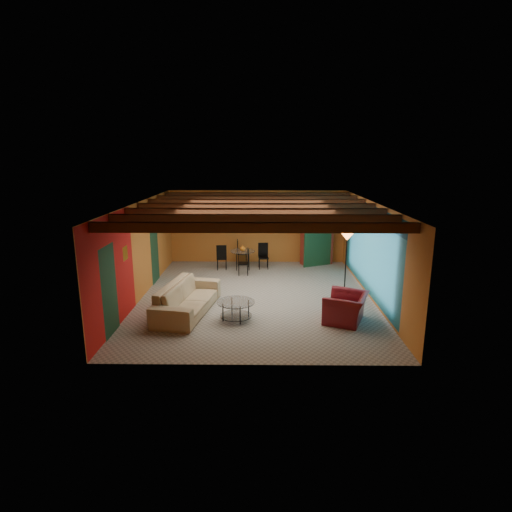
{
  "coord_description": "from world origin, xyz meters",
  "views": [
    {
      "loc": [
        0.14,
        -11.32,
        3.96
      ],
      "look_at": [
        0.0,
        0.2,
        1.15
      ],
      "focal_mm": 29.12,
      "sensor_mm": 36.0,
      "label": 1
    }
  ],
  "objects_px": {
    "floor_lamp": "(346,262)",
    "sofa": "(188,298)",
    "dining_table": "(243,256)",
    "potted_plant": "(318,207)",
    "vase": "(243,241)",
    "armchair": "(346,308)",
    "armoire": "(317,239)",
    "coffee_table": "(236,310)"
  },
  "relations": [
    {
      "from": "armoire",
      "to": "floor_lamp",
      "type": "bearing_deg",
      "value": -106.67
    },
    {
      "from": "sofa",
      "to": "potted_plant",
      "type": "distance_m",
      "value": 6.56
    },
    {
      "from": "armchair",
      "to": "potted_plant",
      "type": "bearing_deg",
      "value": -157.11
    },
    {
      "from": "dining_table",
      "to": "potted_plant",
      "type": "relative_size",
      "value": 3.99
    },
    {
      "from": "armchair",
      "to": "dining_table",
      "type": "xyz_separation_m",
      "value": [
        -2.73,
        4.77,
        0.11
      ]
    },
    {
      "from": "coffee_table",
      "to": "dining_table",
      "type": "relative_size",
      "value": 0.53
    },
    {
      "from": "armchair",
      "to": "sofa",
      "type": "bearing_deg",
      "value": -75.26
    },
    {
      "from": "floor_lamp",
      "to": "potted_plant",
      "type": "distance_m",
      "value": 3.41
    },
    {
      "from": "dining_table",
      "to": "floor_lamp",
      "type": "height_order",
      "value": "floor_lamp"
    },
    {
      "from": "vase",
      "to": "armchair",
      "type": "bearing_deg",
      "value": -60.28
    },
    {
      "from": "sofa",
      "to": "armchair",
      "type": "height_order",
      "value": "sofa"
    },
    {
      "from": "armchair",
      "to": "vase",
      "type": "height_order",
      "value": "vase"
    },
    {
      "from": "dining_table",
      "to": "vase",
      "type": "height_order",
      "value": "vase"
    },
    {
      "from": "coffee_table",
      "to": "armoire",
      "type": "height_order",
      "value": "armoire"
    },
    {
      "from": "potted_plant",
      "to": "vase",
      "type": "relative_size",
      "value": 2.11
    },
    {
      "from": "coffee_table",
      "to": "vase",
      "type": "relative_size",
      "value": 4.45
    },
    {
      "from": "sofa",
      "to": "armoire",
      "type": "height_order",
      "value": "armoire"
    },
    {
      "from": "floor_lamp",
      "to": "dining_table",
      "type": "bearing_deg",
      "value": 142.64
    },
    {
      "from": "dining_table",
      "to": "armoire",
      "type": "xyz_separation_m",
      "value": [
        2.71,
        0.72,
        0.5
      ]
    },
    {
      "from": "sofa",
      "to": "dining_table",
      "type": "height_order",
      "value": "dining_table"
    },
    {
      "from": "sofa",
      "to": "dining_table",
      "type": "relative_size",
      "value": 1.5
    },
    {
      "from": "vase",
      "to": "sofa",
      "type": "bearing_deg",
      "value": -106.29
    },
    {
      "from": "dining_table",
      "to": "armoire",
      "type": "bearing_deg",
      "value": 14.93
    },
    {
      "from": "sofa",
      "to": "armoire",
      "type": "distance_m",
      "value": 6.35
    },
    {
      "from": "potted_plant",
      "to": "armchair",
      "type": "bearing_deg",
      "value": -89.84
    },
    {
      "from": "coffee_table",
      "to": "vase",
      "type": "height_order",
      "value": "vase"
    },
    {
      "from": "potted_plant",
      "to": "vase",
      "type": "bearing_deg",
      "value": -165.07
    },
    {
      "from": "coffee_table",
      "to": "dining_table",
      "type": "height_order",
      "value": "dining_table"
    },
    {
      "from": "potted_plant",
      "to": "vase",
      "type": "distance_m",
      "value": 3.02
    },
    {
      "from": "floor_lamp",
      "to": "sofa",
      "type": "bearing_deg",
      "value": -157.66
    },
    {
      "from": "dining_table",
      "to": "armoire",
      "type": "height_order",
      "value": "armoire"
    },
    {
      "from": "dining_table",
      "to": "floor_lamp",
      "type": "distance_m",
      "value": 4.0
    },
    {
      "from": "coffee_table",
      "to": "armoire",
      "type": "relative_size",
      "value": 0.49
    },
    {
      "from": "armchair",
      "to": "armoire",
      "type": "height_order",
      "value": "armoire"
    },
    {
      "from": "sofa",
      "to": "potted_plant",
      "type": "bearing_deg",
      "value": -28.85
    },
    {
      "from": "floor_lamp",
      "to": "armoire",
      "type": "bearing_deg",
      "value": 98.17
    },
    {
      "from": "armchair",
      "to": "armoire",
      "type": "xyz_separation_m",
      "value": [
        -0.02,
        5.5,
        0.6
      ]
    },
    {
      "from": "sofa",
      "to": "armoire",
      "type": "bearing_deg",
      "value": -28.85
    },
    {
      "from": "armchair",
      "to": "floor_lamp",
      "type": "bearing_deg",
      "value": -167.7
    },
    {
      "from": "armoire",
      "to": "floor_lamp",
      "type": "relative_size",
      "value": 1.08
    },
    {
      "from": "sofa",
      "to": "vase",
      "type": "xyz_separation_m",
      "value": [
        1.23,
        4.22,
        0.63
      ]
    },
    {
      "from": "vase",
      "to": "armoire",
      "type": "bearing_deg",
      "value": 14.93
    }
  ]
}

